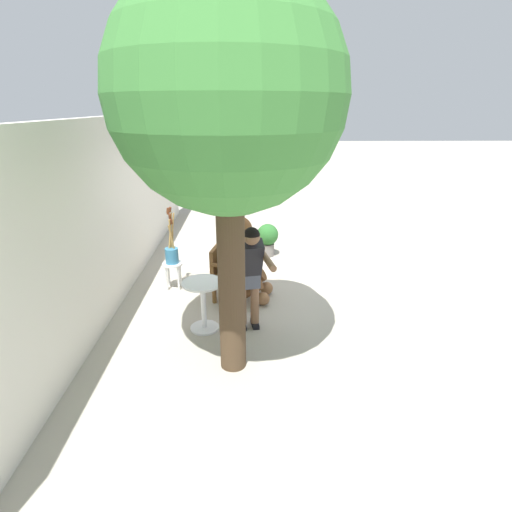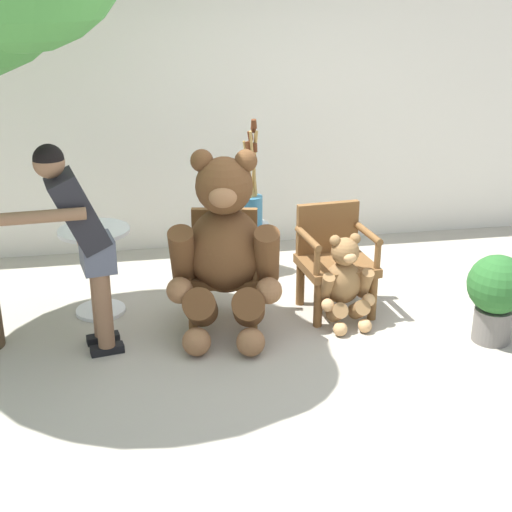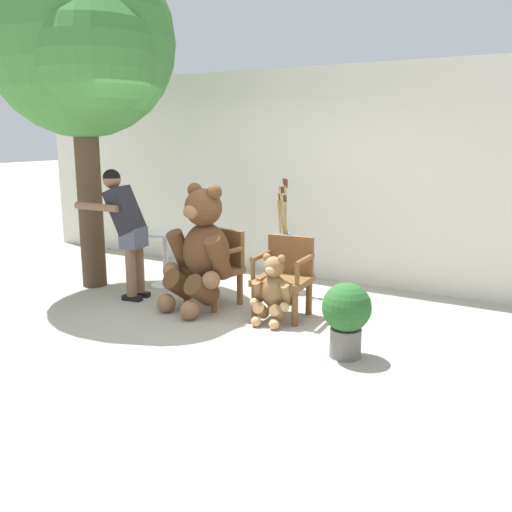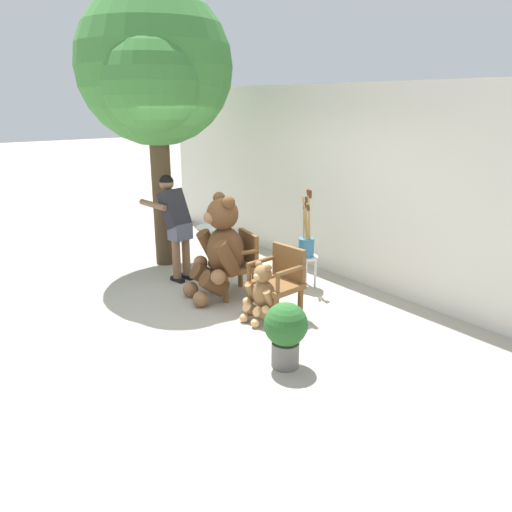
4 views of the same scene
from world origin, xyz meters
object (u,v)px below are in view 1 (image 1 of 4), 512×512
(wooden_chair_right, at_px, (229,252))
(white_stool, at_px, (173,269))
(wooden_chair_left, at_px, (226,271))
(teddy_bear_large, at_px, (242,258))
(brush_bucket, at_px, (172,251))
(round_side_table, at_px, (203,300))
(patio_tree, at_px, (234,102))
(potted_plant, at_px, (268,237))
(teddy_bear_small, at_px, (244,257))
(person_visitor, at_px, (250,270))

(wooden_chair_right, xyz_separation_m, white_stool, (-0.52, 0.93, -0.11))
(wooden_chair_left, height_order, white_stool, wooden_chair_left)
(teddy_bear_large, xyz_separation_m, brush_bucket, (0.40, 1.18, -0.02))
(brush_bucket, bearing_deg, white_stool, 148.66)
(white_stool, xyz_separation_m, round_side_table, (-1.36, -0.66, 0.09))
(wooden_chair_left, bearing_deg, patio_tree, -172.52)
(white_stool, xyz_separation_m, potted_plant, (1.55, -1.68, 0.04))
(teddy_bear_large, bearing_deg, wooden_chair_left, 84.25)
(teddy_bear_small, xyz_separation_m, brush_bucket, (-0.53, 1.20, 0.32))
(wooden_chair_left, relative_size, teddy_bear_large, 0.61)
(wooden_chair_left, relative_size, person_visitor, 0.56)
(round_side_table, bearing_deg, teddy_bear_small, -16.14)
(wooden_chair_right, relative_size, teddy_bear_small, 1.17)
(teddy_bear_small, bearing_deg, round_side_table, 163.86)
(wooden_chair_right, bearing_deg, white_stool, 119.55)
(wooden_chair_left, xyz_separation_m, teddy_bear_small, (0.90, -0.28, -0.10))
(wooden_chair_left, bearing_deg, round_side_table, 164.86)
(teddy_bear_large, distance_m, white_stool, 1.29)
(teddy_bear_large, distance_m, person_visitor, 1.04)
(person_visitor, distance_m, white_stool, 2.00)
(wooden_chair_right, relative_size, person_visitor, 0.56)
(wooden_chair_left, height_order, brush_bucket, brush_bucket)
(person_visitor, bearing_deg, teddy_bear_small, 2.67)
(round_side_table, bearing_deg, potted_plant, -19.36)
(wooden_chair_right, height_order, brush_bucket, brush_bucket)
(wooden_chair_left, xyz_separation_m, person_visitor, (-1.04, -0.37, 0.45))
(wooden_chair_right, xyz_separation_m, teddy_bear_small, (0.01, -0.28, -0.10))
(teddy_bear_small, distance_m, brush_bucket, 1.35)
(wooden_chair_left, height_order, wooden_chair_right, same)
(round_side_table, xyz_separation_m, potted_plant, (2.90, -1.02, -0.05))
(round_side_table, distance_m, potted_plant, 3.08)
(white_stool, height_order, round_side_table, round_side_table)
(teddy_bear_large, bearing_deg, potted_plant, -14.37)
(teddy_bear_large, bearing_deg, brush_bucket, 71.28)
(brush_bucket, relative_size, patio_tree, 0.23)
(potted_plant, bearing_deg, patio_tree, 171.80)
(teddy_bear_large, bearing_deg, patio_tree, 179.05)
(wooden_chair_right, relative_size, brush_bucket, 0.90)
(brush_bucket, height_order, patio_tree, patio_tree)
(potted_plant, bearing_deg, wooden_chair_right, 143.58)
(teddy_bear_large, height_order, white_stool, teddy_bear_large)
(teddy_bear_small, distance_m, person_visitor, 2.02)
(teddy_bear_large, bearing_deg, round_side_table, 151.49)
(wooden_chair_left, distance_m, potted_plant, 2.06)
(teddy_bear_large, relative_size, potted_plant, 2.08)
(white_stool, xyz_separation_m, patio_tree, (-2.10, -1.15, 2.62))
(teddy_bear_large, relative_size, person_visitor, 0.92)
(wooden_chair_right, bearing_deg, round_side_table, 171.94)
(potted_plant, bearing_deg, teddy_bear_large, 165.63)
(brush_bucket, xyz_separation_m, potted_plant, (1.54, -1.68, -0.28))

